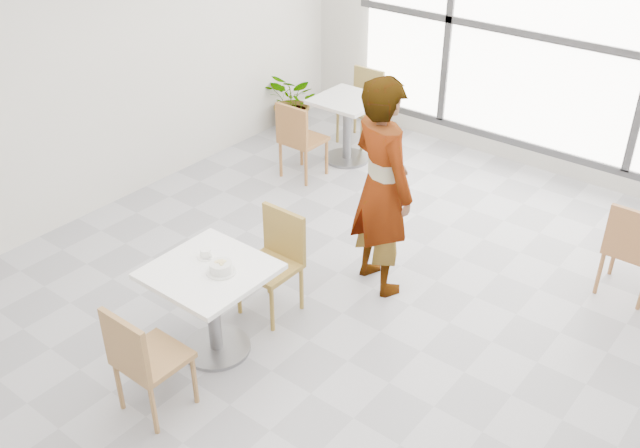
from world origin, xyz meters
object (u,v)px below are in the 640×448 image
Objects in this scene: bg_chair_left_far at (363,101)px; bg_chair_right_near at (633,246)px; coffee_cup at (206,254)px; person at (382,187)px; oatmeal_bowl at (221,267)px; main_table at (212,295)px; chair_near at (142,356)px; plant_left at (294,102)px; chair_far at (276,255)px; bg_table_left at (347,121)px; bg_chair_left_near at (298,136)px.

bg_chair_left_far is 1.00× the size of bg_chair_right_near.
coffee_cup is 1.53m from person.
oatmeal_bowl is 4.13m from bg_chair_left_far.
bg_chair_right_near reaches higher than main_table.
person reaches higher than bg_chair_left_far.
chair_near is at bearing -81.77° from main_table.
oatmeal_bowl is 0.28× the size of plant_left.
chair_near is 4.14× the size of oatmeal_bowl.
coffee_cup is at bearing -74.43° from chair_near.
bg_chair_right_near is (2.19, 1.92, 0.00)m from chair_far.
plant_left is at bearing -61.57° from chair_near.
plant_left is at bearing 121.16° from coffee_cup.
bg_chair_left_near reaches higher than bg_table_left.
bg_chair_right_near is at bearing -121.81° from chair_near.
bg_table_left is (-1.20, 2.58, -0.01)m from chair_far.
bg_chair_left_far is at bearing 111.27° from oatmeal_bowl.
coffee_cup is at bearing -71.38° from bg_chair_left_far.
coffee_cup reaches higher than plant_left.
person is at bearing -47.10° from bg_table_left.
coffee_cup is (-0.12, 0.09, 0.26)m from main_table.
oatmeal_bowl is 3.52m from bg_table_left.
bg_table_left is at bearing 108.61° from coffee_cup.
coffee_cup is 4.05m from plant_left.
chair_far is 2.31m from bg_chair_left_near.
person is at bearing 72.92° from main_table.
chair_far is 1.00× the size of bg_chair_left_far.
bg_table_left is at bearing 110.07° from main_table.
oatmeal_bowl is 0.24× the size of bg_chair_right_near.
bg_chair_right_near is at bearing -11.06° from bg_table_left.
bg_chair_left_far is at bearing 108.62° from coffee_cup.
person is at bearing 76.25° from oatmeal_bowl.
oatmeal_bowl is 0.11× the size of person.
bg_chair_right_near is (3.59, -1.24, 0.00)m from bg_chair_left_far.
main_table is 0.75m from chair_near.
person reaches higher than bg_chair_left_near.
person is at bearing -98.98° from chair_near.
bg_chair_left_far is 1.14× the size of plant_left.
bg_chair_right_near reaches higher than bg_table_left.
chair_far is (-0.10, 1.44, 0.00)m from chair_near.
bg_chair_left_far and bg_chair_right_near have the same top height.
chair_far is 1.02m from person.
main_table and bg_table_left have the same top height.
oatmeal_bowl is 1.32× the size of coffee_cup.
bg_table_left is at bearing -14.15° from plant_left.
bg_chair_right_near is (3.53, 0.03, 0.00)m from bg_chair_left_near.
plant_left is (-2.32, 4.28, -0.12)m from chair_near.
chair_near is 0.46× the size of person.
oatmeal_bowl is at bearing -68.73° from bg_chair_left_far.
chair_far reaches higher than bg_table_left.
person is 2.48m from bg_table_left.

